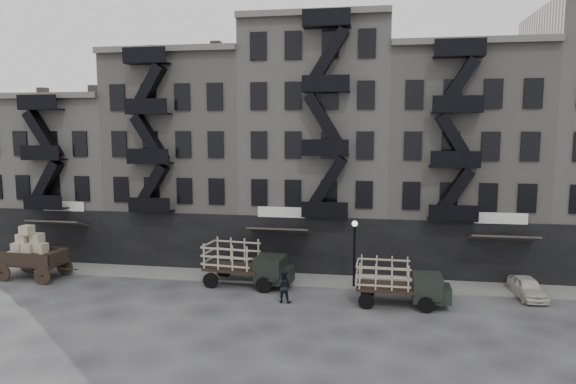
% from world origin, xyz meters
% --- Properties ---
extents(ground, '(140.00, 140.00, 0.00)m').
position_xyz_m(ground, '(0.00, 0.00, 0.00)').
color(ground, '#38383A').
rests_on(ground, ground).
extents(sidewalk, '(55.00, 2.50, 0.15)m').
position_xyz_m(sidewalk, '(0.00, 3.75, 0.07)').
color(sidewalk, slate).
rests_on(sidewalk, ground).
extents(building_west, '(10.00, 11.35, 13.20)m').
position_xyz_m(building_west, '(-20.00, 9.83, 6.00)').
color(building_west, gray).
rests_on(building_west, ground).
extents(building_midwest, '(10.00, 11.35, 16.20)m').
position_xyz_m(building_midwest, '(-10.00, 9.83, 7.50)').
color(building_midwest, gray).
rests_on(building_midwest, ground).
extents(building_center, '(10.00, 11.35, 18.20)m').
position_xyz_m(building_center, '(-0.00, 9.82, 8.50)').
color(building_center, gray).
rests_on(building_center, ground).
extents(building_mideast, '(10.00, 11.35, 16.20)m').
position_xyz_m(building_mideast, '(10.00, 9.83, 7.50)').
color(building_mideast, gray).
rests_on(building_mideast, ground).
extents(lamp_post, '(0.36, 0.36, 4.28)m').
position_xyz_m(lamp_post, '(3.00, 2.60, 2.78)').
color(lamp_post, black).
rests_on(lamp_post, ground).
extents(horse, '(1.95, 0.99, 1.60)m').
position_xyz_m(horse, '(-18.50, 2.60, 0.80)').
color(horse, beige).
rests_on(horse, ground).
extents(wagon, '(4.38, 2.57, 3.58)m').
position_xyz_m(wagon, '(-18.12, 1.24, 2.04)').
color(wagon, black).
rests_on(wagon, ground).
extents(stake_truck_west, '(5.76, 2.82, 2.79)m').
position_xyz_m(stake_truck_west, '(-3.77, 2.08, 1.59)').
color(stake_truck_west, black).
rests_on(stake_truck_west, ground).
extents(stake_truck_east, '(5.19, 2.27, 2.57)m').
position_xyz_m(stake_truck_east, '(5.65, -0.00, 1.47)').
color(stake_truck_east, black).
rests_on(stake_truck_east, ground).
extents(car_east, '(1.76, 3.68, 1.21)m').
position_xyz_m(car_east, '(13.15, 2.60, 0.61)').
color(car_east, beige).
rests_on(car_east, ground).
extents(pedestrian_west, '(0.78, 0.80, 1.86)m').
position_xyz_m(pedestrian_west, '(-17.34, 1.33, 0.93)').
color(pedestrian_west, black).
rests_on(pedestrian_west, ground).
extents(pedestrian_mid, '(0.95, 0.77, 1.87)m').
position_xyz_m(pedestrian_mid, '(-0.86, -0.61, 0.93)').
color(pedestrian_mid, black).
rests_on(pedestrian_mid, ground).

